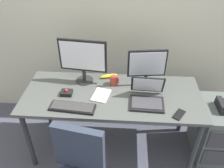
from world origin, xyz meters
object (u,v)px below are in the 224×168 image
at_px(keyboard, 73,107).
at_px(laptop, 147,97).
at_px(paper_notepad, 101,95).
at_px(banana, 109,76).
at_px(file_cabinet, 217,130).
at_px(coffee_mug, 114,80).
at_px(monitor_side, 147,66).
at_px(cell_phone, 179,114).
at_px(monitor_main, 83,58).
at_px(trackball_mouse, 66,93).

xyz_separation_m(keyboard, laptop, (0.67, 0.15, 0.04)).
bearing_deg(keyboard, paper_notepad, 40.30).
xyz_separation_m(paper_notepad, banana, (0.05, 0.32, 0.01)).
relative_size(file_cabinet, coffee_mug, 6.78).
bearing_deg(coffee_mug, monitor_side, 2.55).
distance_m(coffee_mug, cell_phone, 0.73).
bearing_deg(monitor_main, laptop, -24.48).
distance_m(monitor_side, trackball_mouse, 0.82).
height_order(keyboard, laptop, laptop).
relative_size(keyboard, trackball_mouse, 3.82).
height_order(keyboard, banana, banana).
distance_m(monitor_main, cell_phone, 1.05).
distance_m(coffee_mug, paper_notepad, 0.23).
height_order(coffee_mug, paper_notepad, coffee_mug).
distance_m(coffee_mug, banana, 0.14).
relative_size(file_cabinet, banana, 3.33).
bearing_deg(file_cabinet, monitor_main, 172.46).
xyz_separation_m(file_cabinet, cell_phone, (-0.51, -0.27, 0.45)).
distance_m(keyboard, banana, 0.59).
bearing_deg(cell_phone, coffee_mug, 177.68).
distance_m(cell_phone, banana, 0.85).
distance_m(keyboard, trackball_mouse, 0.22).
bearing_deg(keyboard, banana, 61.19).
relative_size(monitor_main, coffee_mug, 5.17).
bearing_deg(file_cabinet, monitor_side, 168.25).
distance_m(monitor_main, trackball_mouse, 0.37).
height_order(trackball_mouse, paper_notepad, trackball_mouse).
xyz_separation_m(cell_phone, banana, (-0.66, 0.54, 0.02)).
bearing_deg(coffee_mug, keyboard, -131.23).
bearing_deg(laptop, file_cabinet, 7.32).
relative_size(monitor_main, banana, 2.54).
distance_m(keyboard, cell_phone, 0.94).
distance_m(monitor_side, keyboard, 0.81).
height_order(monitor_side, paper_notepad, monitor_side).
height_order(monitor_main, laptop, monitor_main).
height_order(monitor_side, keyboard, monitor_side).
xyz_separation_m(coffee_mug, paper_notepad, (-0.12, -0.20, -0.04)).
bearing_deg(cell_phone, trackball_mouse, -158.65).
relative_size(file_cabinet, monitor_side, 1.61).
bearing_deg(paper_notepad, monitor_side, 26.36).
height_order(monitor_main, paper_notepad, monitor_main).
bearing_deg(trackball_mouse, cell_phone, -11.87).
height_order(file_cabinet, cell_phone, cell_phone).
bearing_deg(file_cabinet, keyboard, -170.24).
xyz_separation_m(monitor_main, monitor_side, (0.63, -0.02, -0.05)).
height_order(monitor_main, coffee_mug, monitor_main).
xyz_separation_m(keyboard, paper_notepad, (0.24, 0.20, -0.01)).
bearing_deg(laptop, banana, 136.25).
distance_m(trackball_mouse, paper_notepad, 0.34).
relative_size(keyboard, cell_phone, 2.96).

